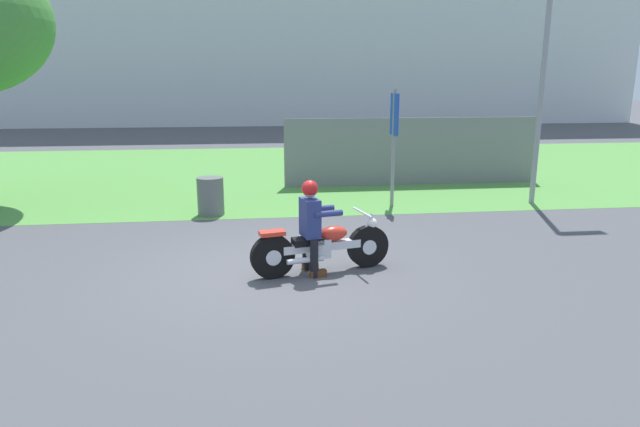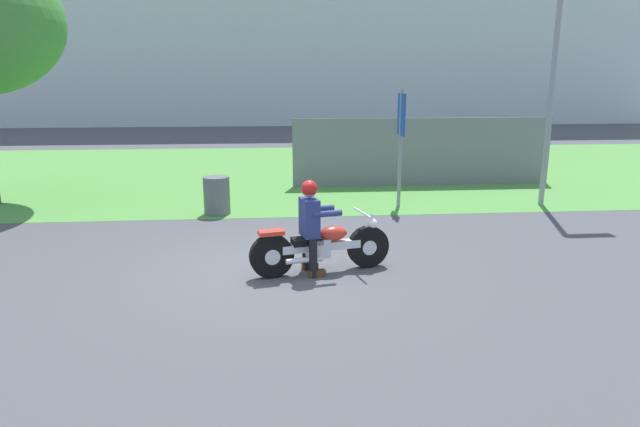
{
  "view_description": "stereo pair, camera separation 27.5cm",
  "coord_description": "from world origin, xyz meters",
  "views": [
    {
      "loc": [
        -0.18,
        -7.93,
        2.81
      ],
      "look_at": [
        0.8,
        0.06,
        0.85
      ],
      "focal_mm": 31.19,
      "sensor_mm": 36.0,
      "label": 1
    },
    {
      "loc": [
        0.09,
        -7.96,
        2.81
      ],
      "look_at": [
        0.8,
        0.06,
        0.85
      ],
      "focal_mm": 31.19,
      "sensor_mm": 36.0,
      "label": 2
    }
  ],
  "objects": [
    {
      "name": "sign_banner",
      "position": [
        2.92,
        4.06,
        1.72
      ],
      "size": [
        0.08,
        0.6,
        2.6
      ],
      "color": "gray",
      "rests_on": "ground"
    },
    {
      "name": "fence_segment",
      "position": [
        4.14,
        6.56,
        0.9
      ],
      "size": [
        7.0,
        0.06,
        1.8
      ],
      "primitive_type": "cube",
      "color": "slate",
      "rests_on": "ground"
    },
    {
      "name": "trash_can",
      "position": [
        -1.08,
        3.69,
        0.4
      ],
      "size": [
        0.55,
        0.55,
        0.8
      ],
      "primitive_type": "cylinder",
      "color": "#595E5B",
      "rests_on": "ground"
    },
    {
      "name": "rider_lead",
      "position": [
        0.64,
        -0.18,
        0.82
      ],
      "size": [
        0.62,
        0.54,
        1.4
      ],
      "rotation": [
        0.0,
        0.0,
        0.22
      ],
      "color": "black",
      "rests_on": "ground"
    },
    {
      "name": "ground",
      "position": [
        0.0,
        0.0,
        0.0
      ],
      "size": [
        120.0,
        120.0,
        0.0
      ],
      "primitive_type": "plane",
      "color": "#4C4C51"
    },
    {
      "name": "grass_verge",
      "position": [
        0.0,
        9.24,
        0.0
      ],
      "size": [
        60.0,
        12.0,
        0.01
      ],
      "primitive_type": "cube",
      "color": "#549342",
      "rests_on": "ground"
    },
    {
      "name": "streetlight_pole",
      "position": [
        6.34,
        3.97,
        3.66
      ],
      "size": [
        0.96,
        0.2,
        5.88
      ],
      "color": "gray",
      "rests_on": "ground"
    },
    {
      "name": "motorcycle_lead",
      "position": [
        0.8,
        -0.14,
        0.39
      ],
      "size": [
        2.12,
        0.78,
        0.88
      ],
      "rotation": [
        0.0,
        0.0,
        0.22
      ],
      "color": "black",
      "rests_on": "ground"
    }
  ]
}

